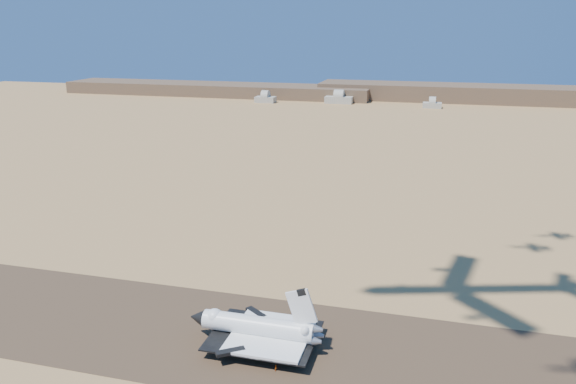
% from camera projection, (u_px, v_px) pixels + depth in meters
% --- Properties ---
extents(ground, '(1200.00, 1200.00, 0.00)m').
position_uv_depth(ground, '(243.00, 339.00, 154.40)').
color(ground, '#AE844D').
rests_on(ground, ground).
extents(runway, '(600.00, 50.00, 0.06)m').
position_uv_depth(runway, '(243.00, 339.00, 154.39)').
color(runway, '#4F3A27').
rests_on(runway, ground).
extents(ridgeline, '(960.00, 90.00, 18.00)m').
position_uv_depth(ridgeline, '(457.00, 95.00, 623.61)').
color(ridgeline, brown).
rests_on(ridgeline, ground).
extents(hangars, '(200.50, 29.50, 30.00)m').
position_uv_depth(hangars, '(334.00, 99.00, 611.53)').
color(hangars, '#ACA998').
rests_on(hangars, ground).
extents(shuttle, '(37.22, 22.63, 18.41)m').
position_uv_depth(shuttle, '(257.00, 328.00, 150.58)').
color(shuttle, white).
rests_on(shuttle, runway).
extents(crew_a, '(0.42, 0.61, 1.59)m').
position_uv_depth(crew_a, '(276.00, 361.00, 143.14)').
color(crew_a, '#EB5B0D').
rests_on(crew_a, runway).
extents(crew_b, '(0.48, 0.81, 1.64)m').
position_uv_depth(crew_b, '(276.00, 368.00, 140.18)').
color(crew_b, '#EB5B0D').
rests_on(crew_b, runway).
extents(crew_c, '(0.89, 1.04, 1.58)m').
position_uv_depth(crew_c, '(272.00, 360.00, 143.35)').
color(crew_c, '#EB5B0D').
rests_on(crew_c, runway).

